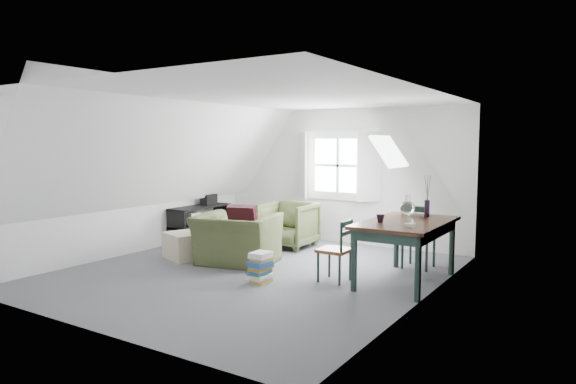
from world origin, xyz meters
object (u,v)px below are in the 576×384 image
Objects in this scene: armchair_far at (289,247)px; dining_table at (406,229)px; ottoman at (188,245)px; dining_chair_far at (418,235)px; dining_chair_near at (337,249)px; magazine_stack at (260,267)px; armchair_near at (237,264)px; media_shelf at (199,226)px.

dining_table reaches higher than armchair_far.
ottoman is at bearing -176.05° from dining_table.
dining_chair_far is (-0.12, 0.85, -0.22)m from dining_table.
dining_chair_near is 2.09× the size of magazine_stack.
dining_table is at bearing 135.43° from dining_chair_near.
armchair_far is 1.88m from ottoman.
armchair_far is 0.93× the size of dining_chair_far.
dining_chair_far is at bearing 167.75° from dining_chair_near.
dining_chair_far is (2.46, 1.21, 0.50)m from armchair_near.
magazine_stack is at bearing -68.95° from armchair_far.
armchair_near is at bearing 45.83° from dining_chair_far.
dining_chair_far reaches higher than armchair_near.
media_shelf is at bearing -43.57° from armchair_near.
armchair_near is 2.92× the size of magazine_stack.
ottoman is at bearing -120.90° from armchair_far.
ottoman is 1.41m from media_shelf.
armchair_near is at bearing -29.59° from media_shelf.
armchair_far is (-0.01, 1.52, 0.00)m from armchair_near.
armchair_near is 2.03m from media_shelf.
armchair_near is 2.79m from dining_chair_far.
armchair_near is at bearing 7.53° from ottoman.
dining_chair_near is (1.78, -0.10, 0.44)m from armchair_near.
armchair_far is 1.05× the size of dining_chair_near.
ottoman is 0.38× the size of dining_table.
armchair_far is 1.41× the size of ottoman.
dining_chair_far is 4.19m from media_shelf.
ottoman is 3.56m from dining_table.
dining_chair_near reaches higher than media_shelf.
magazine_stack is (-1.54, -1.88, -0.30)m from dining_chair_far.
media_shelf is (-1.72, 1.03, 0.31)m from armchair_near.
media_shelf is at bearing -92.53° from dining_chair_near.
dining_chair_far is at bearing -9.19° from armchair_far.
armchair_near is 1.23× the size of dining_chair_far.
ottoman is at bearing 163.30° from magazine_stack.
ottoman is 0.75× the size of dining_chair_near.
armchair_far reaches higher than magazine_stack.
media_shelf is at bearing 22.17° from dining_chair_far.
magazine_stack is at bearing -31.41° from media_shelf.
armchair_near is 0.94m from ottoman.
armchair_far is at bearing 12.64° from dining_chair_far.
magazine_stack is at bearing -16.70° from ottoman.
ottoman is at bearing -53.39° from media_shelf.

